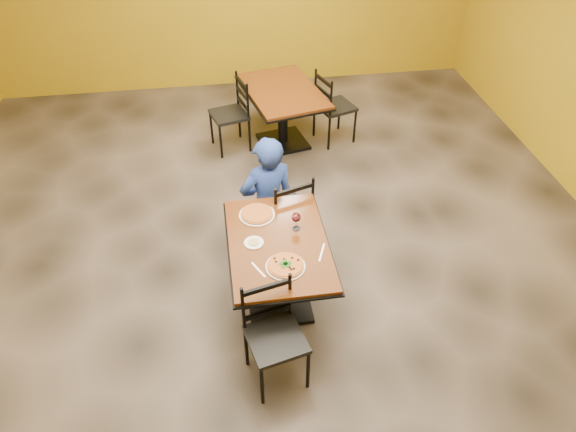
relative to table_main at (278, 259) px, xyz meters
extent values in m
cube|color=black|center=(0.00, 0.50, -0.56)|extent=(7.00, 8.00, 0.01)
cube|color=#61290F|center=(0.00, 0.00, 0.18)|extent=(0.80, 1.20, 0.03)
cube|color=black|center=(0.00, 0.00, 0.15)|extent=(0.83, 1.23, 0.02)
cylinder|color=black|center=(0.00, 0.00, -0.19)|extent=(0.12, 0.12, 0.66)
cube|color=black|center=(0.00, 0.00, -0.54)|extent=(0.55, 0.55, 0.04)
cube|color=#61290F|center=(0.42, 2.68, 0.18)|extent=(1.06, 1.38, 0.03)
cube|color=black|center=(0.42, 2.68, 0.15)|extent=(1.10, 1.41, 0.02)
cylinder|color=black|center=(0.42, 2.68, -0.19)|extent=(0.12, 0.12, 0.66)
cube|color=black|center=(0.42, 2.68, -0.54)|extent=(0.67, 0.67, 0.04)
imported|color=#1C339C|center=(0.03, 1.01, 0.00)|extent=(0.64, 0.50, 1.12)
cylinder|color=white|center=(0.02, -0.29, 0.20)|extent=(0.31, 0.31, 0.01)
cylinder|color=maroon|center=(0.02, -0.29, 0.21)|extent=(0.28, 0.28, 0.02)
cylinder|color=white|center=(-0.13, 0.37, 0.20)|extent=(0.31, 0.31, 0.01)
cylinder|color=gold|center=(-0.13, 0.37, 0.21)|extent=(0.28, 0.28, 0.02)
cylinder|color=white|center=(-0.20, 0.02, 0.20)|extent=(0.16, 0.16, 0.01)
cylinder|color=tan|center=(-0.20, 0.02, 0.21)|extent=(0.09, 0.09, 0.01)
cube|color=silver|center=(-0.19, -0.29, 0.20)|extent=(0.10, 0.18, 0.00)
cube|color=silver|center=(0.33, -0.17, 0.20)|extent=(0.09, 0.20, 0.00)
camera|label=1|loc=(-0.39, -3.14, 3.12)|focal=33.00mm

